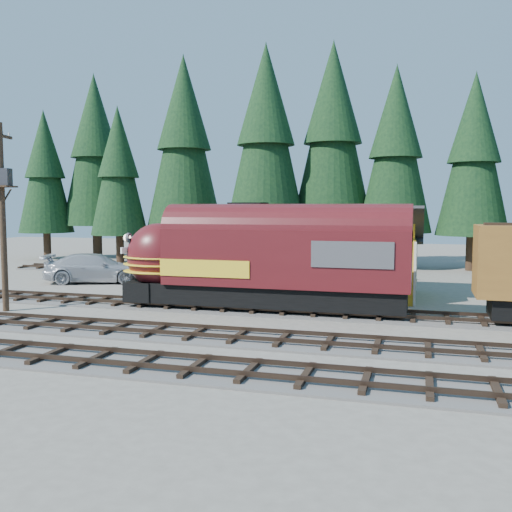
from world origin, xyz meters
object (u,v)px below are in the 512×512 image
(pickup_truck_a, at_px, (173,278))
(caboose, at_px, (237,242))
(depot, at_px, (312,244))
(utility_pole, at_px, (3,205))
(locomotive, at_px, (255,264))
(pickup_truck_b, at_px, (96,268))

(pickup_truck_a, bearing_deg, caboose, 16.17)
(depot, distance_m, utility_pole, 17.09)
(depot, distance_m, pickup_truck_a, 8.85)
(depot, relative_size, locomotive, 0.86)
(depot, relative_size, utility_pole, 1.37)
(pickup_truck_a, bearing_deg, utility_pole, 173.43)
(utility_pole, bearing_deg, depot, 24.88)
(utility_pole, bearing_deg, pickup_truck_a, 47.82)
(caboose, distance_m, pickup_truck_a, 9.08)
(depot, height_order, caboose, caboose)
(locomotive, bearing_deg, pickup_truck_a, 142.69)
(utility_pole, distance_m, pickup_truck_a, 11.07)
(locomotive, relative_size, pickup_truck_a, 2.55)
(locomotive, relative_size, utility_pole, 1.59)
(pickup_truck_a, xyz_separation_m, pickup_truck_b, (-6.72, 2.03, 0.19))
(depot, xyz_separation_m, locomotive, (-1.69, -6.50, -0.58))
(utility_pole, bearing_deg, locomotive, 4.97)
(locomotive, height_order, pickup_truck_b, locomotive)
(locomotive, distance_m, caboose, 15.05)
(depot, distance_m, caboose, 10.42)
(pickup_truck_a, bearing_deg, depot, -56.82)
(locomotive, bearing_deg, utility_pole, -163.71)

